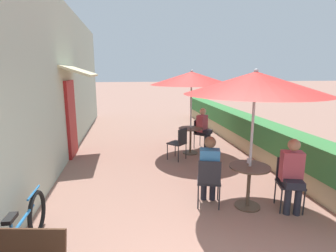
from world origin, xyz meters
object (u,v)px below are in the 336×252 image
cafe_chair_near_right (209,179)px  coffee_cup_near (249,161)px  seated_patron_near_left (292,172)px  patio_umbrella_mid (192,78)px  patio_umbrella_near (255,83)px  patio_table_mid (190,136)px  patio_table_near (249,179)px  seated_patron_mid_left (204,126)px  seated_patron_near_right (209,167)px  bicycle_leaning (23,233)px  cafe_chair_mid_right (179,141)px  cafe_chair_near_left (289,179)px  cafe_chair_mid_left (200,131)px

cafe_chair_near_right → coffee_cup_near: (0.73, 0.03, 0.28)m
seated_patron_near_left → patio_umbrella_mid: 3.81m
patio_umbrella_near → seated_patron_near_left: (0.65, -0.22, -1.47)m
patio_table_mid → patio_umbrella_mid: size_ratio=0.31×
cafe_chair_near_right → coffee_cup_near: cafe_chair_near_right is taller
patio_table_near → seated_patron_mid_left: 3.63m
seated_patron_near_right → patio_table_near: bearing=-3.0°
bicycle_leaning → cafe_chair_mid_right: bearing=52.0°
patio_umbrella_mid → bicycle_leaning: 5.34m
seated_patron_near_left → seated_patron_mid_left: 3.86m
patio_umbrella_near → patio_umbrella_mid: size_ratio=1.00×
seated_patron_mid_left → cafe_chair_mid_right: size_ratio=1.44×
cafe_chair_mid_right → seated_patron_mid_left: bearing=1.7°
coffee_cup_near → seated_patron_near_left: bearing=-32.1°
patio_umbrella_near → patio_umbrella_mid: same height
seated_patron_near_left → bicycle_leaning: (-4.04, -0.53, -0.35)m
patio_umbrella_mid → seated_patron_mid_left: (0.52, 0.45, -1.47)m
cafe_chair_near_left → seated_patron_near_right: bearing=1.7°
patio_umbrella_mid → seated_patron_near_right: bearing=-97.6°
patio_table_near → patio_umbrella_near: 1.64m
cafe_chair_near_left → seated_patron_near_right: seated_patron_near_right is taller
patio_table_near → cafe_chair_near_left: size_ratio=0.86×
cafe_chair_mid_left → seated_patron_mid_left: size_ratio=0.70×
seated_patron_mid_left → patio_umbrella_near: bearing=42.0°
seated_patron_near_left → seated_patron_mid_left: (-0.39, 3.84, 0.00)m
bicycle_leaning → coffee_cup_near: bearing=15.1°
cafe_chair_mid_left → seated_patron_near_right: bearing=32.7°
seated_patron_near_right → cafe_chair_mid_right: 2.42m
cafe_chair_near_left → cafe_chair_near_right: size_ratio=1.00×
coffee_cup_near → patio_table_mid: coffee_cup_near is taller
seated_patron_near_left → cafe_chair_mid_left: (-0.46, 3.92, -0.17)m
patio_table_mid → cafe_chair_mid_right: bearing=-129.8°
patio_umbrella_mid → bicycle_leaning: size_ratio=1.43×
patio_table_near → patio_umbrella_near: size_ratio=0.31×
seated_patron_mid_left → patio_table_near: bearing=42.0°
patio_table_near → seated_patron_near_left: size_ratio=0.60×
patio_umbrella_near → seated_patron_mid_left: size_ratio=1.91×
cafe_chair_near_left → seated_patron_near_left: (-0.03, -0.11, 0.17)m
seated_patron_near_right → patio_umbrella_mid: (0.39, 2.95, 1.47)m
patio_umbrella_mid → coffee_cup_near: bearing=-84.1°
cafe_chair_near_right → cafe_chair_mid_left: same height
patio_table_near → patio_umbrella_near: patio_umbrella_near is taller
patio_table_near → patio_umbrella_mid: bearing=94.6°
patio_table_near → patio_table_mid: bearing=94.6°
coffee_cup_near → seated_patron_mid_left: seated_patron_mid_left is taller
patio_umbrella_mid → patio_table_mid: bearing=180.0°
patio_table_near → patio_umbrella_mid: patio_umbrella_mid is taller
patio_umbrella_mid → cafe_chair_mid_right: bearing=-129.8°
cafe_chair_mid_left → cafe_chair_near_right: bearing=32.6°
patio_table_mid → cafe_chair_near_left: bearing=-74.1°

